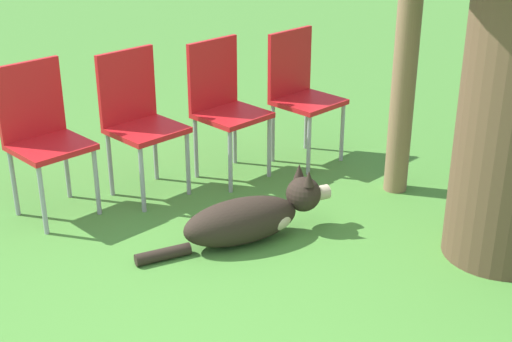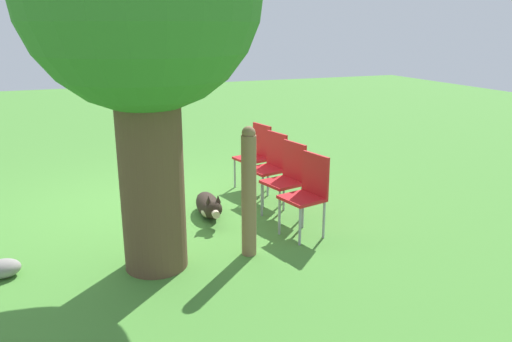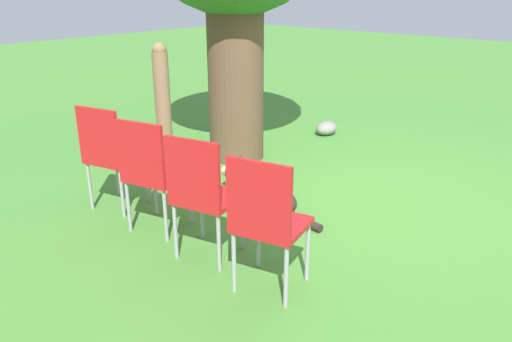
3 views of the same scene
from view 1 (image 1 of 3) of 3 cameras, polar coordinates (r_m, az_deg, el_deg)
ground_plane at (r=3.58m, az=0.23°, el=-12.34°), size 30.00×30.00×0.00m
dog at (r=4.26m, az=-0.26°, el=-3.69°), size 0.36×1.25×0.41m
fence_post at (r=4.82m, az=11.69°, el=6.34°), size 0.16×0.16×1.42m
red_chair_0 at (r=4.66m, az=-16.75°, el=3.20°), size 0.51×0.52×0.97m
red_chair_1 at (r=4.81m, az=-9.42°, el=4.54°), size 0.51×0.52×0.97m
red_chair_2 at (r=5.03m, az=-2.62°, el=5.70°), size 0.51×0.52×0.97m
red_chair_3 at (r=5.33m, az=3.53°, el=6.69°), size 0.51×0.52×0.97m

